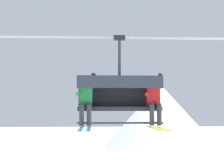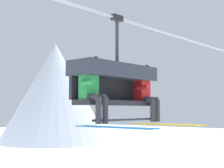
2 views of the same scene
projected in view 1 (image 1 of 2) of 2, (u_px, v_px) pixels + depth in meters
The scene contains 5 objects.
mountain_peak_central at pixel (160, 115), 51.27m from camera, with size 16.95×16.95×9.54m.
lift_cable at pixel (223, 39), 8.67m from camera, with size 18.96×0.05×0.05m.
chairlift_chair at pixel (119, 88), 8.51m from camera, with size 2.07×0.74×2.18m.
skier_green at pixel (86, 99), 8.24m from camera, with size 0.48×1.70×1.34m.
skier_red at pixel (154, 99), 8.32m from camera, with size 0.48×1.70×1.34m.
Camera 1 is at (-0.81, -9.20, 5.81)m, focal length 55.00 mm.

